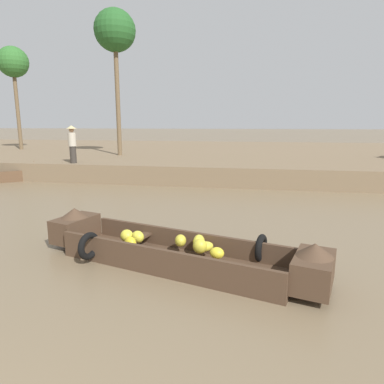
# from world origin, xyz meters

# --- Properties ---
(ground_plane) EXTENTS (300.00, 300.00, 0.00)m
(ground_plane) POSITION_xyz_m (0.00, 10.00, 0.00)
(ground_plane) COLOR #726047
(riverbank_strip) EXTENTS (160.00, 20.00, 0.82)m
(riverbank_strip) POSITION_xyz_m (0.00, 23.24, 0.41)
(riverbank_strip) COLOR #756047
(riverbank_strip) RESTS_ON ground
(banana_boat) EXTENTS (5.47, 2.44, 0.81)m
(banana_boat) POSITION_xyz_m (0.62, 5.50, 0.28)
(banana_boat) COLOR #473323
(banana_boat) RESTS_ON ground
(palm_tree_near) EXTENTS (1.96, 1.96, 6.65)m
(palm_tree_near) POSITION_xyz_m (-13.68, 20.69, 6.37)
(palm_tree_near) COLOR brown
(palm_tree_near) RESTS_ON riverbank_strip
(palm_tree_mid) EXTENTS (2.18, 2.18, 7.63)m
(palm_tree_mid) POSITION_xyz_m (-5.42, 17.90, 7.24)
(palm_tree_mid) COLOR brown
(palm_tree_mid) RESTS_ON riverbank_strip
(vendor_person) EXTENTS (0.44, 0.44, 1.66)m
(vendor_person) POSITION_xyz_m (-5.95, 13.77, 1.74)
(vendor_person) COLOR #332D28
(vendor_person) RESTS_ON riverbank_strip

